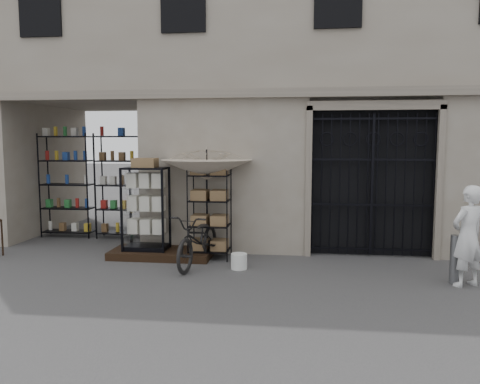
# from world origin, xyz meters

# --- Properties ---
(ground) EXTENTS (80.00, 80.00, 0.00)m
(ground) POSITION_xyz_m (0.00, 0.00, 0.00)
(ground) COLOR #232326
(ground) RESTS_ON ground
(main_building) EXTENTS (14.00, 4.00, 9.00)m
(main_building) POSITION_xyz_m (0.00, 4.00, 4.50)
(main_building) COLOR gray
(main_building) RESTS_ON ground
(shop_recess) EXTENTS (3.00, 1.70, 3.00)m
(shop_recess) POSITION_xyz_m (-4.50, 2.80, 1.50)
(shop_recess) COLOR black
(shop_recess) RESTS_ON ground
(shop_shelving) EXTENTS (2.70, 0.50, 2.50)m
(shop_shelving) POSITION_xyz_m (-4.55, 3.30, 1.25)
(shop_shelving) COLOR black
(shop_shelving) RESTS_ON ground
(iron_gate) EXTENTS (2.50, 0.21, 3.00)m
(iron_gate) POSITION_xyz_m (1.75, 2.28, 1.50)
(iron_gate) COLOR black
(iron_gate) RESTS_ON ground
(step_platform) EXTENTS (2.00, 0.90, 0.15)m
(step_platform) POSITION_xyz_m (-2.40, 1.55, 0.07)
(step_platform) COLOR black
(step_platform) RESTS_ON ground
(display_cabinet) EXTENTS (0.95, 0.78, 1.79)m
(display_cabinet) POSITION_xyz_m (-2.71, 1.53, 0.89)
(display_cabinet) COLOR black
(display_cabinet) RESTS_ON step_platform
(wire_rack) EXTENTS (0.93, 0.81, 1.76)m
(wire_rack) POSITION_xyz_m (-1.43, 1.60, 0.86)
(wire_rack) COLOR black
(wire_rack) RESTS_ON ground
(market_umbrella) EXTENTS (1.95, 1.97, 2.58)m
(market_umbrella) POSITION_xyz_m (-1.51, 1.74, 1.86)
(market_umbrella) COLOR black
(market_umbrella) RESTS_ON ground
(white_bucket) EXTENTS (0.35, 0.35, 0.28)m
(white_bucket) POSITION_xyz_m (-0.75, 0.88, 0.14)
(white_bucket) COLOR silver
(white_bucket) RESTS_ON ground
(bicycle) EXTENTS (0.81, 1.08, 1.88)m
(bicycle) POSITION_xyz_m (-1.53, 1.04, 0.00)
(bicycle) COLOR black
(bicycle) RESTS_ON ground
(steel_bollard) EXTENTS (0.19, 0.19, 0.80)m
(steel_bollard) POSITION_xyz_m (2.84, 0.45, 0.40)
(steel_bollard) COLOR slate
(steel_bollard) RESTS_ON ground
(shopkeeper) EXTENTS (1.31, 1.71, 0.39)m
(shopkeeper) POSITION_xyz_m (2.97, 0.32, 0.00)
(shopkeeper) COLOR silver
(shopkeeper) RESTS_ON ground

